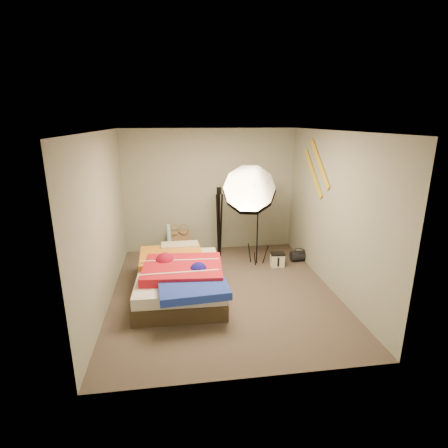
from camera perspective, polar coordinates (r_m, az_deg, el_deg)
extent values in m
plane|color=brown|center=(5.73, -0.15, -10.90)|extent=(4.00, 4.00, 0.00)
plane|color=silver|center=(5.09, -0.18, 14.94)|extent=(4.00, 4.00, 0.00)
plane|color=#9BA291|center=(7.21, -2.35, 5.41)|extent=(3.50, 0.00, 3.50)
plane|color=#9BA291|center=(3.42, 4.48, -7.61)|extent=(3.50, 0.00, 3.50)
plane|color=#9BA291|center=(5.33, -19.13, 0.47)|extent=(0.00, 4.00, 4.00)
plane|color=#9BA291|center=(5.77, 17.32, 1.82)|extent=(0.00, 4.00, 4.00)
cube|color=tan|center=(7.35, -7.36, -2.80)|extent=(0.47, 0.24, 0.46)
cylinder|color=#58A1CA|center=(6.87, -8.90, -3.05)|extent=(0.13, 0.22, 0.72)
cube|color=white|center=(6.67, 8.70, -5.86)|extent=(0.26, 0.19, 0.24)
cylinder|color=black|center=(7.00, 12.18, -5.11)|extent=(0.34, 0.21, 0.20)
cube|color=gold|center=(6.18, 15.36, 9.54)|extent=(0.02, 0.91, 0.78)
cube|color=gold|center=(6.43, 14.36, 8.07)|extent=(0.02, 0.91, 0.78)
cube|color=#403221|center=(5.67, -7.11, -10.00)|extent=(1.35, 1.90, 0.24)
cube|color=white|center=(5.58, -7.19, -8.11)|extent=(1.32, 1.86, 0.17)
cube|color=orange|center=(5.92, -8.57, -5.39)|extent=(1.07, 0.94, 0.13)
cube|color=red|center=(5.39, -6.75, -7.37)|extent=(1.25, 1.08, 0.15)
cube|color=blue|center=(4.90, -5.06, -10.26)|extent=(0.99, 0.82, 0.11)
cube|color=#E4A3A4|center=(6.25, -7.20, -3.76)|extent=(0.66, 0.31, 0.13)
cylinder|color=black|center=(6.55, 5.49, -0.19)|extent=(0.03, 0.03, 1.53)
cube|color=black|center=(6.38, 5.67, 5.99)|extent=(0.08, 0.08, 0.10)
cone|color=silver|center=(6.28, 4.15, 5.40)|extent=(1.25, 0.99, 1.12)
cylinder|color=black|center=(6.90, -0.79, -0.29)|extent=(0.06, 0.06, 1.29)
cube|color=black|center=(6.73, -0.81, 5.50)|extent=(0.10, 0.10, 0.13)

